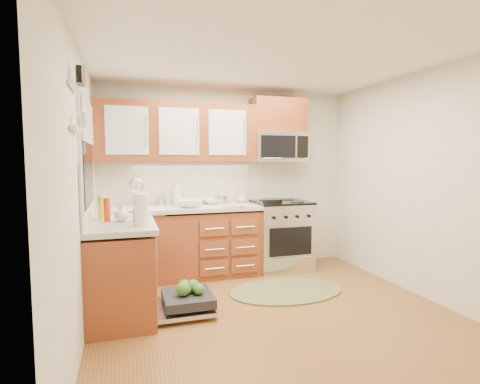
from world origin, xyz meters
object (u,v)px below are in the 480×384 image
object	(u,v)px
bowl_b	(190,204)
cup	(242,199)
rug	(287,291)
upper_cabinets	(177,133)
cutting_board	(234,206)
sink	(138,218)
bowl_a	(213,202)
paper_towel_roll	(142,209)
dishwasher	(184,303)
stock_pot	(220,200)
microwave	(278,147)
skillet	(273,201)
range	(281,235)

from	to	relation	value
bowl_b	cup	xyz separation A→B (m)	(0.79, 0.32, 0.00)
rug	bowl_b	size ratio (longest dim) A/B	4.40
upper_cabinets	cutting_board	size ratio (longest dim) A/B	7.61
sink	rug	size ratio (longest dim) A/B	0.46
bowl_a	cup	size ratio (longest dim) A/B	2.04
paper_towel_roll	cup	distance (m)	2.04
cutting_board	paper_towel_roll	size ratio (longest dim) A/B	0.93
dishwasher	paper_towel_roll	distance (m)	1.05
stock_pot	cup	xyz separation A→B (m)	(0.32, 0.05, -0.00)
dishwasher	stock_pot	bearing A→B (deg)	61.28
dishwasher	rug	bearing A→B (deg)	11.36
bowl_b	microwave	bearing A→B (deg)	9.63
upper_cabinets	stock_pot	xyz separation A→B (m)	(0.58, 0.02, -0.90)
cup	sink	bearing A→B (deg)	-170.83
bowl_b	stock_pot	bearing A→B (deg)	30.04
dishwasher	paper_towel_roll	xyz separation A→B (m)	(-0.39, -0.11, 0.97)
rug	cup	bearing A→B (deg)	100.13
skillet	dishwasher	bearing A→B (deg)	-143.28
range	bowl_b	bearing A→B (deg)	-175.60
upper_cabinets	sink	distance (m)	1.21
dishwasher	bowl_b	size ratio (longest dim) A/B	2.27
range	cutting_board	world-z (taller)	range
stock_pot	cup	world-z (taller)	stock_pot
bowl_a	cup	xyz separation A→B (m)	(0.43, 0.05, 0.02)
sink	stock_pot	world-z (taller)	stock_pot
cutting_board	cup	world-z (taller)	cup
range	dishwasher	bearing A→B (deg)	-143.73
microwave	skillet	bearing A→B (deg)	-127.11
dishwasher	microwave	bearing A→B (deg)	39.07
stock_pot	cup	distance (m)	0.33
range	dishwasher	world-z (taller)	range
paper_towel_roll	range	bearing A→B (deg)	32.71
upper_cabinets	bowl_b	bearing A→B (deg)	-65.50
microwave	sink	bearing A→B (deg)	-176.15
stock_pot	cup	bearing A→B (deg)	8.84
stock_pot	cutting_board	world-z (taller)	stock_pot
microwave	bowl_b	distance (m)	1.50
dishwasher	cup	xyz separation A→B (m)	(1.03, 1.35, 0.88)
range	dishwasher	distance (m)	1.95
cup	bowl_a	bearing A→B (deg)	-173.35
skillet	cup	xyz separation A→B (m)	(-0.33, 0.33, 0.00)
microwave	dishwasher	xyz separation A→B (m)	(-1.54, -1.25, -1.60)
range	paper_towel_roll	world-z (taller)	paper_towel_roll
upper_cabinets	dishwasher	world-z (taller)	upper_cabinets
upper_cabinets	rug	world-z (taller)	upper_cabinets
bowl_b	paper_towel_roll	bearing A→B (deg)	-119.18
sink	paper_towel_roll	size ratio (longest dim) A/B	2.13
dishwasher	skillet	xyz separation A→B (m)	(1.36, 1.02, 0.87)
rug	paper_towel_roll	distance (m)	1.97
microwave	bowl_a	distance (m)	1.19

